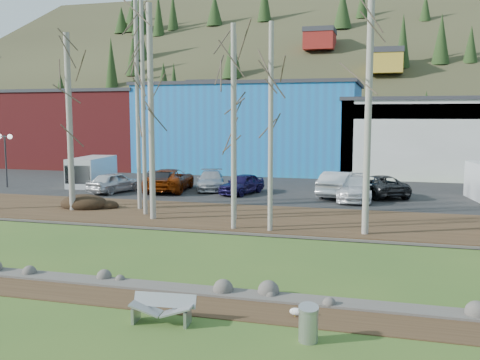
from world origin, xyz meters
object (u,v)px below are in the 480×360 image
(litter_bin, at_px, (308,325))
(car_7, at_px, (355,188))
(car_1, at_px, (162,181))
(car_3, at_px, (211,180))
(street_lamp, at_px, (5,146))
(van_grey, at_px, (91,172))
(bench_damaged, at_px, (163,309))
(car_6, at_px, (379,186))
(seagull, at_px, (297,311))
(car_0, at_px, (115,182))
(car_2, at_px, (170,180))
(car_5, at_px, (339,184))
(car_4, at_px, (242,184))

(litter_bin, height_order, car_7, car_7)
(car_1, bearing_deg, car_3, -163.92)
(street_lamp, bearing_deg, van_grey, 37.38)
(bench_damaged, relative_size, car_7, 0.33)
(street_lamp, height_order, van_grey, street_lamp)
(car_7, bearing_deg, car_6, 51.12)
(van_grey, bearing_deg, seagull, -55.14)
(street_lamp, bearing_deg, car_0, 11.73)
(car_0, bearing_deg, car_2, -136.04)
(car_2, xyz_separation_m, car_5, (11.44, 0.53, 0.04))
(litter_bin, relative_size, van_grey, 0.16)
(car_0, height_order, van_grey, van_grey)
(car_5, height_order, van_grey, van_grey)
(car_5, bearing_deg, car_6, -152.93)
(car_0, bearing_deg, litter_bin, 144.82)
(car_0, bearing_deg, bench_damaged, 137.80)
(car_3, distance_m, van_grey, 9.20)
(car_4, relative_size, car_6, 0.79)
(car_2, relative_size, car_4, 1.42)
(car_5, bearing_deg, litter_bin, 103.14)
(car_2, bearing_deg, car_6, 176.55)
(car_2, relative_size, car_3, 1.22)
(car_3, height_order, car_6, car_6)
(street_lamp, bearing_deg, car_1, 18.86)
(litter_bin, relative_size, street_lamp, 0.21)
(seagull, height_order, car_1, car_1)
(car_1, relative_size, van_grey, 0.89)
(car_1, distance_m, car_3, 3.40)
(car_7, bearing_deg, car_4, 173.59)
(street_lamp, distance_m, car_0, 9.08)
(bench_damaged, xyz_separation_m, car_5, (2.52, 22.12, 0.58))
(car_7, bearing_deg, car_0, -178.33)
(car_3, bearing_deg, street_lamp, 173.59)
(car_0, bearing_deg, car_5, -155.04)
(seagull, relative_size, car_3, 0.09)
(street_lamp, xyz_separation_m, car_5, (23.47, 1.94, -2.20))
(litter_bin, distance_m, car_4, 22.92)
(car_5, xyz_separation_m, car_7, (1.03, -1.14, -0.07))
(street_lamp, xyz_separation_m, car_2, (12.03, 1.42, -2.24))
(seagull, bearing_deg, car_3, 93.99)
(litter_bin, bearing_deg, car_1, 121.50)
(car_2, height_order, car_4, car_2)
(car_4, bearing_deg, car_1, -161.36)
(litter_bin, height_order, car_0, car_0)
(seagull, xyz_separation_m, car_5, (-0.73, 20.85, 0.78))
(street_lamp, xyz_separation_m, car_6, (25.89, 2.69, -2.32))
(bench_damaged, xyz_separation_m, car_2, (-8.92, 21.59, 0.54))
(bench_damaged, height_order, street_lamp, street_lamp)
(car_3, xyz_separation_m, car_6, (11.31, -0.01, 0.03))
(car_2, bearing_deg, seagull, 112.20)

